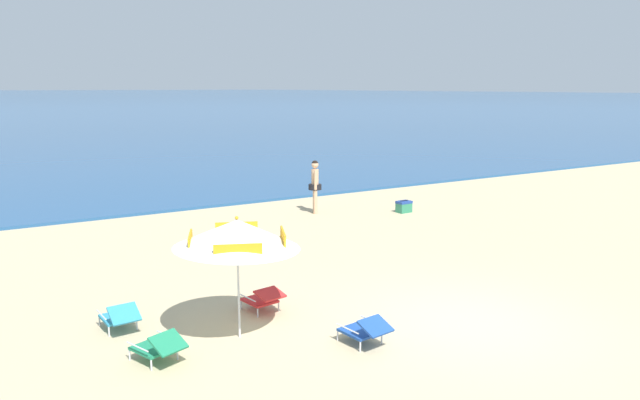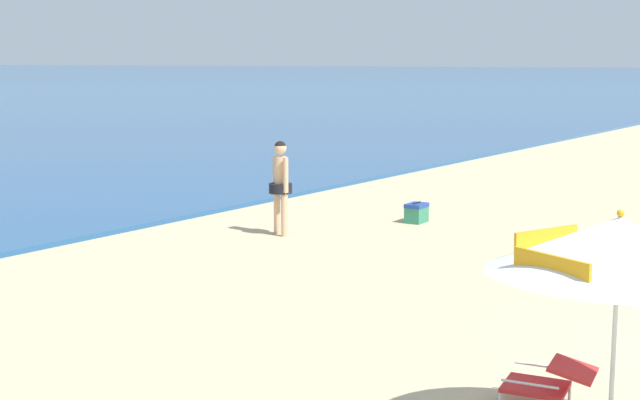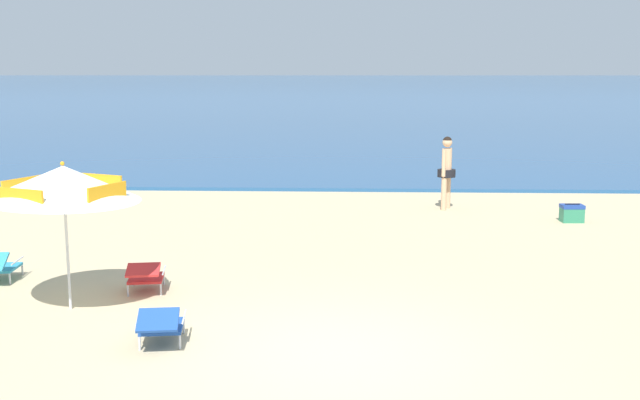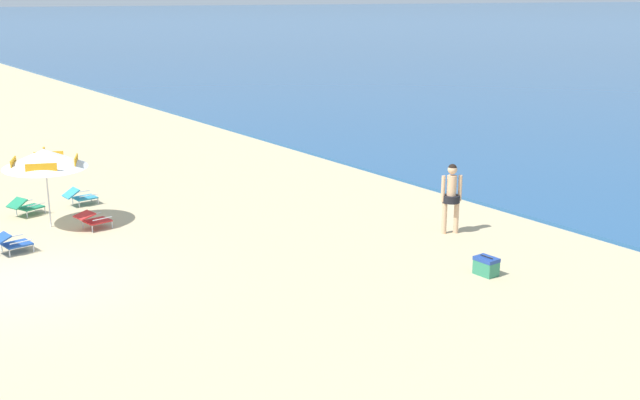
% 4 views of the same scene
% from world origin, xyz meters
% --- Properties ---
extents(ground_plane, '(800.00, 800.00, 0.00)m').
position_xyz_m(ground_plane, '(0.00, 0.00, 0.00)').
color(ground_plane, tan).
extents(ocean_water, '(800.00, 800.00, 0.10)m').
position_xyz_m(ocean_water, '(0.00, 412.47, 0.05)').
color(ocean_water, '#235184').
rests_on(ocean_water, ground).
extents(beach_umbrella_striped_main, '(2.18, 2.16, 2.14)m').
position_xyz_m(beach_umbrella_striped_main, '(-3.87, 1.57, 1.84)').
color(beach_umbrella_striped_main, silver).
rests_on(beach_umbrella_striped_main, ground).
extents(lounge_chair_under_umbrella, '(0.67, 0.93, 0.49)m').
position_xyz_m(lounge_chair_under_umbrella, '(-3.01, 2.41, 0.28)').
color(lounge_chair_under_umbrella, red).
rests_on(lounge_chair_under_umbrella, ground).
extents(lounge_chair_facing_sea, '(0.65, 0.94, 0.51)m').
position_xyz_m(lounge_chair_facing_sea, '(-2.20, 0.18, 0.28)').
color(lounge_chair_facing_sea, '#1E4799').
rests_on(lounge_chair_facing_sea, ground).
extents(person_standing_near_shore, '(0.44, 0.49, 1.81)m').
position_xyz_m(person_standing_near_shore, '(2.53, 9.81, 1.05)').
color(person_standing_near_shore, '#D8A87F').
rests_on(person_standing_near_shore, ground).
extents(cooler_box, '(0.51, 0.37, 0.43)m').
position_xyz_m(cooler_box, '(5.21, 8.32, 0.20)').
color(cooler_box, '#2D7F5B').
rests_on(cooler_box, ground).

